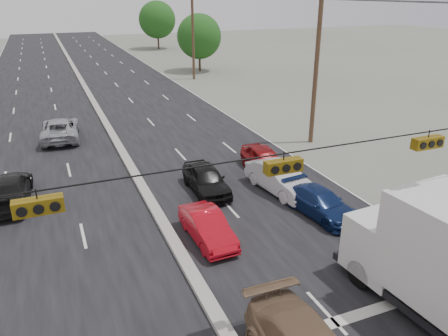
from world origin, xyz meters
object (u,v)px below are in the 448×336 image
at_px(queue_car_a, 206,179).
at_px(oncoming_near, 9,190).
at_px(queue_car_d, 320,203).
at_px(utility_pole_right_c, 193,34).
at_px(tree_right_mid, 199,36).
at_px(tree_right_far, 157,20).
at_px(oncoming_far, 60,129).
at_px(queue_car_e, 264,160).
at_px(utility_pole_right_b, 316,67).
at_px(red_sedan, 207,227).
at_px(queue_car_b, 280,179).

xyz_separation_m(queue_car_a, oncoming_near, (-9.35, 2.49, 0.00)).
height_order(queue_car_d, oncoming_near, oncoming_near).
distance_m(utility_pole_right_c, tree_right_mid, 5.64).
relative_size(tree_right_far, oncoming_far, 1.53).
relative_size(queue_car_d, queue_car_e, 0.99).
distance_m(utility_pole_right_b, queue_car_a, 11.55).
bearing_deg(red_sedan, utility_pole_right_b, 37.84).
relative_size(utility_pole_right_b, queue_car_e, 2.36).
height_order(tree_right_mid, queue_car_d, tree_right_mid).
xyz_separation_m(utility_pole_right_c, tree_right_far, (3.50, 30.00, -0.15)).
bearing_deg(tree_right_mid, queue_car_e, -103.38).
xyz_separation_m(queue_car_d, oncoming_far, (-10.46, 16.44, 0.13)).
xyz_separation_m(tree_right_far, queue_car_e, (-9.00, -58.62, -4.23)).
bearing_deg(tree_right_mid, utility_pole_right_c, -116.57).
bearing_deg(utility_pole_right_c, queue_car_e, -100.88).
bearing_deg(queue_car_b, utility_pole_right_c, 71.47).
bearing_deg(oncoming_near, queue_car_d, 155.09).
height_order(tree_right_far, queue_car_d, tree_right_far).
height_order(queue_car_a, oncoming_far, oncoming_far).
xyz_separation_m(tree_right_mid, queue_car_e, (-8.00, -33.62, -3.61)).
bearing_deg(queue_car_b, queue_car_a, 150.37).
bearing_deg(utility_pole_right_c, oncoming_far, -131.83).
distance_m(tree_right_mid, queue_car_b, 37.44).
bearing_deg(queue_car_e, oncoming_near, 179.30).
xyz_separation_m(utility_pole_right_b, oncoming_far, (-15.94, 7.19, -4.37)).
distance_m(queue_car_b, oncoming_near, 13.47).
distance_m(tree_right_far, queue_car_b, 62.16).
xyz_separation_m(red_sedan, oncoming_near, (-7.75, 6.95, 0.09)).
bearing_deg(oncoming_far, queue_car_e, 138.90).
bearing_deg(queue_car_e, utility_pole_right_c, 83.72).
distance_m(red_sedan, queue_car_e, 8.00).
distance_m(utility_pole_right_c, queue_car_d, 34.98).
bearing_deg(queue_car_b, tree_right_far, 73.48).
xyz_separation_m(tree_right_mid, queue_car_a, (-12.00, -34.87, -3.63)).
bearing_deg(tree_right_mid, queue_car_d, -101.49).
distance_m(utility_pole_right_b, oncoming_far, 18.03).
height_order(tree_right_far, red_sedan, tree_right_far).
height_order(queue_car_a, queue_car_d, queue_car_a).
xyz_separation_m(queue_car_a, oncoming_far, (-6.44, 12.06, 0.03)).
bearing_deg(queue_car_d, oncoming_near, 145.12).
bearing_deg(queue_car_d, queue_car_b, 91.59).
bearing_deg(utility_pole_right_c, red_sedan, -107.92).
bearing_deg(tree_right_mid, utility_pole_right_b, -94.76).
bearing_deg(utility_pole_right_c, queue_car_b, -100.79).
xyz_separation_m(tree_right_mid, tree_right_far, (1.00, 25.00, 0.62)).
bearing_deg(tree_right_far, tree_right_mid, -92.29).
distance_m(utility_pole_right_c, oncoming_near, 33.53).
bearing_deg(tree_right_mid, red_sedan, -109.07).
height_order(queue_car_b, queue_car_e, queue_car_b).
bearing_deg(oncoming_far, utility_pole_right_c, -126.94).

